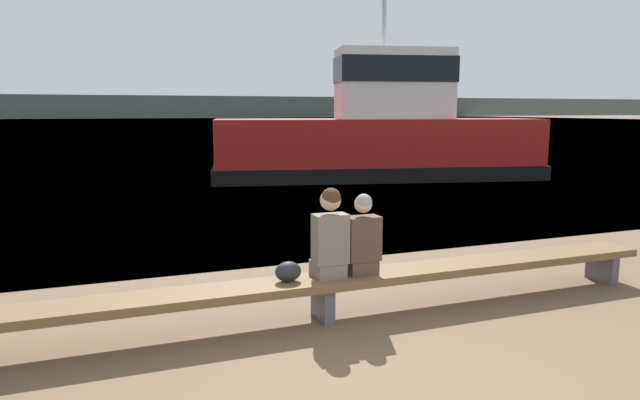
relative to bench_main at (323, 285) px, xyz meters
The scene contains 7 objects.
water_surface 122.27m from the bench_main, 90.03° to the left, with size 240.00×240.00×0.00m, color #426B8E.
far_shoreline 176.43m from the bench_main, 90.02° to the left, with size 600.00×12.00×6.42m, color #4C4C42.
bench_main is the anchor object (origin of this frame).
person_left 0.55m from the bench_main, ahead, with size 0.37×0.37×0.99m.
person_right 0.66m from the bench_main, ahead, with size 0.37×0.36×0.91m.
shopping_bag 0.43m from the bench_main, behind, with size 0.28×0.20×0.22m.
tugboat_red 13.22m from the bench_main, 60.64° to the left, with size 11.20×5.21×7.68m.
Camera 1 is at (-2.07, -2.94, 2.28)m, focal length 32.00 mm.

